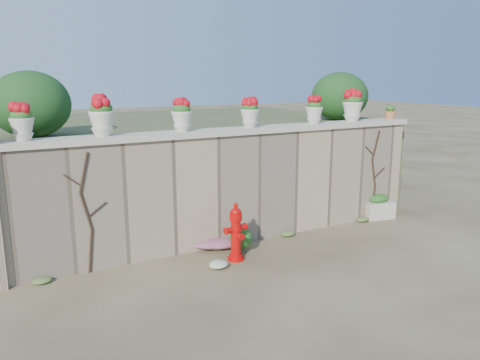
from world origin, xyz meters
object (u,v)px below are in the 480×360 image
planter_box (378,207)px  terracotta_pot (390,113)px  urn_pot_0 (22,122)px  fire_hydrant (236,232)px

planter_box → terracotta_pot: 2.05m
planter_box → urn_pot_0: 7.15m
fire_hydrant → urn_pot_0: 3.63m
fire_hydrant → planter_box: 3.88m
fire_hydrant → urn_pot_0: (-3.00, 0.86, 1.87)m
fire_hydrant → urn_pot_0: bearing=154.3°
fire_hydrant → urn_pot_0: urn_pot_0 is taller
urn_pot_0 → terracotta_pot: (7.24, -0.00, -0.13)m
fire_hydrant → planter_box: bearing=-0.6°
terracotta_pot → fire_hydrant: bearing=-168.5°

